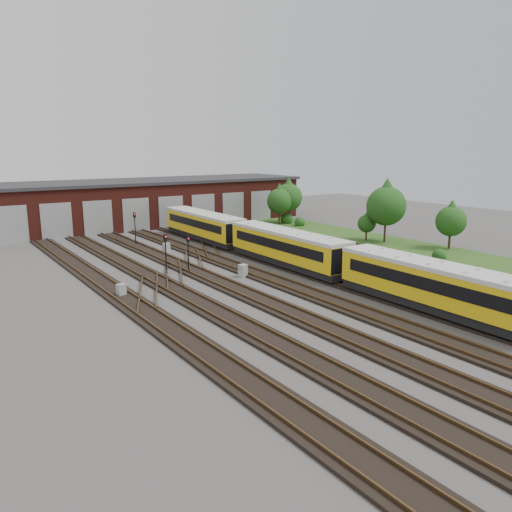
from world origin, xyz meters
TOP-DOWN VIEW (x-y plane):
  - ground at (0.00, 0.00)m, footprint 120.00×120.00m
  - track_network at (-0.17, 0.59)m, footprint 30.40×70.00m
  - maintenance_shed at (-0.01, 39.97)m, footprint 51.00×12.50m
  - grass_verge at (19.00, 10.00)m, footprint 8.00×55.00m
  - metro_train at (2.00, 7.00)m, footprint 2.92×47.01m
  - signal_mast_0 at (-6.52, 10.09)m, footprint 0.26×0.25m
  - signal_mast_1 at (-8.25, 11.01)m, footprint 0.31×0.29m
  - signal_mast_2 at (-5.63, 25.00)m, footprint 0.32×0.30m
  - signal_mast_3 at (4.15, 14.01)m, footprint 0.26×0.25m
  - relay_cabinet_0 at (-13.96, 6.46)m, footprint 0.67×0.59m
  - relay_cabinet_1 at (-4.67, 18.85)m, footprint 0.68×0.57m
  - relay_cabinet_2 at (-3.35, 6.19)m, footprint 0.81×0.74m
  - relay_cabinet_3 at (9.48, 13.99)m, footprint 0.72×0.65m
  - relay_cabinet_4 at (5.75, 22.36)m, footprint 0.74×0.66m
  - tree_0 at (19.12, 28.56)m, footprint 4.04×4.04m
  - tree_1 at (17.25, 28.28)m, footprint 3.59×3.59m
  - tree_2 at (19.04, 10.23)m, footprint 4.53×4.53m
  - tree_3 at (18.29, 12.41)m, footprint 2.16×2.16m
  - tree_4 at (21.80, 3.53)m, footprint 3.27×3.27m
  - bush_0 at (16.00, 0.61)m, footprint 1.40×1.40m
  - bush_1 at (18.81, 25.50)m, footprint 1.49×1.49m
  - bush_2 at (18.83, 28.53)m, footprint 1.82×1.82m

SIDE VIEW (x-z plane):
  - ground at x=0.00m, z-range 0.00..0.00m
  - grass_verge at x=19.00m, z-range 0.00..0.05m
  - track_network at x=-0.17m, z-range -0.06..0.27m
  - relay_cabinet_0 at x=-13.96m, z-range 0.00..0.99m
  - relay_cabinet_3 at x=9.48m, z-range 0.00..1.02m
  - relay_cabinet_4 at x=5.75m, z-range 0.00..1.08m
  - relay_cabinet_2 at x=-3.35m, z-range 0.00..1.12m
  - relay_cabinet_1 at x=-4.67m, z-range 0.00..1.12m
  - bush_0 at x=16.00m, z-range 0.00..1.40m
  - bush_1 at x=18.81m, z-range 0.00..1.49m
  - bush_2 at x=18.83m, z-range 0.00..1.82m
  - signal_mast_3 at x=4.15m, z-range 0.40..3.25m
  - metro_train at x=2.00m, z-range 0.37..3.46m
  - signal_mast_0 at x=-6.52m, z-range 0.44..3.71m
  - signal_mast_1 at x=-8.25m, z-range 0.50..4.01m
  - tree_3 at x=18.29m, z-range 0.51..4.08m
  - signal_mast_2 at x=-5.63m, z-range 0.51..4.27m
  - maintenance_shed at x=-0.01m, z-range 0.03..6.38m
  - tree_4 at x=21.80m, z-range 0.77..6.18m
  - tree_1 at x=17.25m, z-range 0.85..6.79m
  - tree_0 at x=19.12m, z-range 0.95..7.64m
  - tree_2 at x=19.04m, z-range 1.07..8.58m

